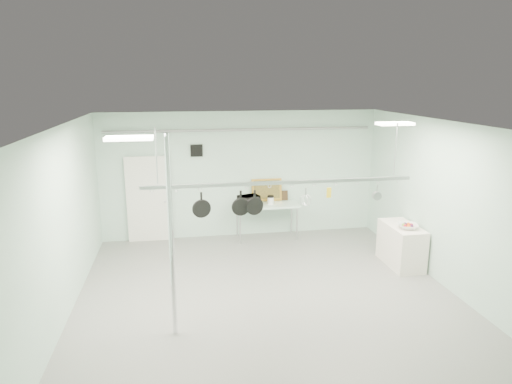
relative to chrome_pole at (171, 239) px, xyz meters
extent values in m
plane|color=gray|center=(1.70, 0.60, -1.60)|extent=(8.00, 8.00, 0.00)
cube|color=silver|center=(1.70, 0.60, 1.59)|extent=(7.00, 8.00, 0.02)
cube|color=#A4C5B6|center=(1.70, 4.59, 0.00)|extent=(7.00, 0.02, 3.20)
cube|color=#A4C5B6|center=(5.19, 0.60, 0.00)|extent=(0.02, 8.00, 3.20)
cube|color=silver|center=(-0.60, 4.54, -0.55)|extent=(1.10, 0.10, 2.20)
cube|color=black|center=(0.60, 4.57, 0.65)|extent=(0.30, 0.04, 0.30)
cylinder|color=gray|center=(1.70, 4.50, 1.15)|extent=(6.60, 0.07, 0.07)
cylinder|color=silver|center=(0.00, 0.00, 0.00)|extent=(0.08, 0.08, 3.20)
cube|color=silver|center=(2.30, 4.20, -0.72)|extent=(1.60, 0.70, 0.05)
cylinder|color=#B7B7BC|center=(1.58, 3.92, -1.17)|extent=(0.04, 0.04, 0.86)
cylinder|color=#B7B7BC|center=(1.58, 4.48, -1.17)|extent=(0.04, 0.04, 0.86)
cylinder|color=#B7B7BC|center=(3.02, 3.92, -1.17)|extent=(0.04, 0.04, 0.86)
cylinder|color=#B7B7BC|center=(3.02, 4.48, -1.17)|extent=(0.04, 0.04, 0.86)
cube|color=silver|center=(4.85, 2.00, -1.15)|extent=(0.60, 1.20, 0.90)
cube|color=#B7B7BC|center=(1.90, 0.90, 0.60)|extent=(4.80, 0.06, 0.06)
cylinder|color=#B7B7BC|center=(-0.20, 0.90, 1.10)|extent=(0.02, 0.02, 0.94)
cylinder|color=#B7B7BC|center=(4.00, 0.90, 1.10)|extent=(0.02, 0.02, 0.94)
cube|color=white|center=(-0.50, -0.20, 1.56)|extent=(0.65, 0.30, 0.05)
cube|color=white|center=(4.10, 1.20, 1.56)|extent=(0.65, 0.30, 0.05)
imported|color=black|center=(1.82, 4.07, -0.56)|extent=(0.58, 0.48, 0.27)
cylinder|color=white|center=(2.39, 4.14, -0.60)|extent=(0.18, 0.18, 0.19)
cube|color=gold|center=(2.35, 4.50, -0.41)|extent=(0.78, 0.14, 0.58)
cube|color=#332211|center=(2.76, 4.50, -0.57)|extent=(0.30, 0.09, 0.25)
imported|color=silver|center=(4.85, 1.79, -0.65)|extent=(0.51, 0.51, 0.10)
camera|label=1|loc=(0.17, -6.67, 2.33)|focal=32.00mm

